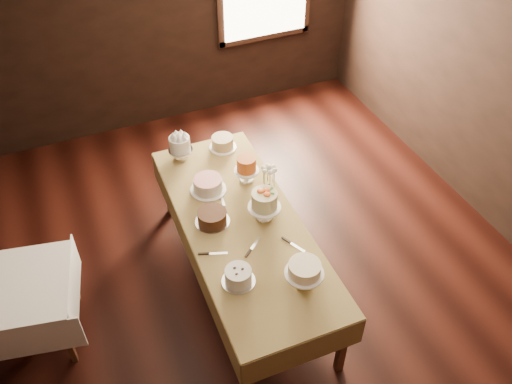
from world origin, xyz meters
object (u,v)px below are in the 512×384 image
Objects in this scene: cake_chocolate at (212,217)px; cake_server_d at (265,195)px; cake_lattice at (208,185)px; cake_server_a at (255,244)px; cake_meringue at (180,148)px; flower_vase at (269,191)px; cake_swirl at (238,277)px; display_table at (242,228)px; cake_flowers at (264,206)px; cake_server_c at (223,201)px; side_table at (18,291)px; cake_server_e at (218,253)px; cake_speckled at (223,143)px; cake_server_b at (298,247)px; cake_caramel at (247,170)px; cake_cream at (304,274)px.

cake_server_d is at bearing 13.88° from cake_chocolate.
cake_server_a is (0.13, -0.78, -0.05)m from cake_lattice.
flower_vase is (0.56, -0.86, -0.04)m from cake_meringue.
flower_vase is (0.34, 0.48, 0.07)m from cake_server_a.
cake_meringue is at bearing 98.80° from cake_lattice.
cake_swirl is at bearing -92.82° from cake_chocolate.
display_table is 10.45× the size of cake_server_d.
cake_server_d is (0.59, 0.83, -0.06)m from cake_swirl.
cake_server_a is (-0.20, -0.26, -0.12)m from cake_flowers.
cake_chocolate is at bearing 83.36° from cake_server_a.
cake_chocolate is 1.20× the size of cake_flowers.
cake_swirl is 0.93m from cake_server_c.
cake_chocolate is (1.64, -0.04, 0.22)m from side_table.
cake_server_e is 1.63× the size of flower_vase.
cake_speckled is at bearing 64.60° from cake_chocolate.
display_table is 0.54m from cake_lattice.
cake_speckled reaches higher than cake_lattice.
cake_server_b is 1.00× the size of cake_server_d.
cake_server_d is (0.07, -0.26, -0.11)m from cake_caramel.
cake_cream reaches higher than cake_speckled.
cake_flowers is at bearing -122.40° from flower_vase.
cake_lattice is at bearing 104.05° from cake_cream.
cake_caramel is at bearing 107.20° from flower_vase.
cake_caramel is at bearing 73.28° from cake_server_e.
cake_server_c is (-0.25, 1.10, -0.09)m from cake_cream.
flower_vase reaches higher than cake_server_b.
display_table is 17.03× the size of flower_vase.
cake_server_d is 1.63× the size of flower_vase.
cake_server_d is at bearing 37.16° from display_table.
cake_speckled is 0.56m from cake_caramel.
cake_server_d is at bearing -91.55° from cake_server_c.
display_table is at bearing -25.57° from cake_chocolate.
cake_server_c is at bearing 57.56° from cake_server_a.
cake_caramel is at bearing -0.97° from cake_lattice.
cake_server_a is at bearing -127.16° from cake_flowers.
cake_server_a and cake_server_e have the same top height.
display_table is 0.40m from cake_server_e.
display_table reaches higher than side_table.
flower_vase reaches higher than display_table.
display_table is 0.41m from cake_server_d.
display_table is 10.45× the size of cake_server_c.
cake_cream is at bearing -77.50° from cake_meringue.
cake_meringue reaches higher than cake_server_e.
flower_vase is at bearing 9.99° from cake_chocolate.
side_table is at bearing -178.29° from flower_vase.
cake_caramel reaches higher than cake_server_c.
cake_server_b is at bearing -86.50° from cake_speckled.
cake_server_a and cake_server_c have the same top height.
cake_chocolate is at bearing 151.03° from cake_server_d.
cake_server_b is at bearing -144.70° from cake_server_c.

